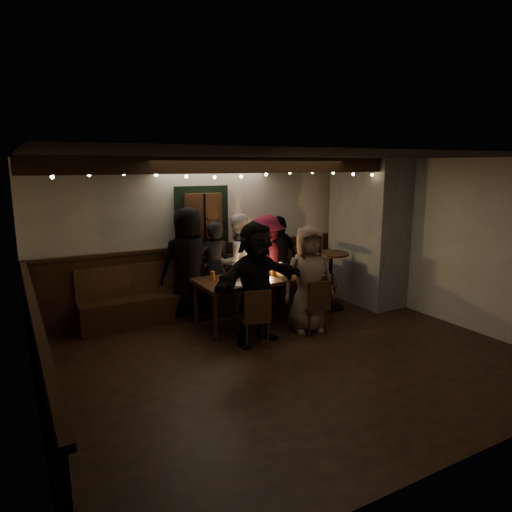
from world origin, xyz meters
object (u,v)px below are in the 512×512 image
person_a (189,263)px  person_f (256,283)px  high_top (331,273)px  person_d (267,262)px  chair_end (320,284)px  person_c (237,263)px  person_g (309,279)px  person_b (214,269)px  dining_table (262,280)px  chair_near_right (316,304)px  chair_near_left (256,314)px  person_e (280,261)px

person_a → person_f: person_a is taller
high_top → person_d: 1.14m
chair_end → person_c: 1.49m
person_d → person_g: person_d is taller
chair_end → person_c: person_c is taller
person_f → person_c: bearing=61.1°
chair_end → person_b: bearing=159.4°
dining_table → chair_end: (1.20, 0.06, -0.22)m
chair_near_right → chair_near_left: bearing=-179.4°
dining_table → person_e: 1.02m
chair_end → high_top: bearing=0.3°
chair_near_right → person_e: (0.29, 1.51, 0.34)m
chair_near_right → person_f: size_ratio=0.47×
person_e → person_a: bearing=-22.4°
person_b → person_g: size_ratio=0.98×
dining_table → person_a: bearing=141.1°
chair_near_right → chair_end: 1.17m
person_f → person_e: bearing=35.5°
person_c → person_d: size_ratio=1.02×
chair_near_right → person_f: person_f is taller
person_a → person_c: (0.88, -0.02, -0.08)m
person_f → person_g: 0.91m
chair_near_left → person_a: (-0.37, 1.61, 0.45)m
dining_table → person_b: (-0.52, 0.71, 0.10)m
high_top → person_g: bearing=-143.5°
high_top → person_g: 1.26m
person_d → person_e: 0.30m
person_a → person_f: bearing=113.2°
person_c → person_f: person_f is taller
person_b → person_a: bearing=-1.7°
chair_near_right → high_top: size_ratio=0.83×
person_a → person_b: (0.42, -0.05, -0.13)m
chair_near_left → person_f: 0.44m
person_c → person_d: bearing=164.9°
person_a → person_g: bearing=139.4°
high_top → person_b: bearing=161.5°
dining_table → chair_end: 1.22m
chair_end → person_d: (-0.75, 0.57, 0.36)m
chair_end → person_d: bearing=142.9°
person_c → high_top: bearing=152.5°
person_b → chair_near_left: bearing=93.1°
chair_near_right → person_a: size_ratio=0.45×
high_top → dining_table: bearing=-177.5°
chair_near_right → person_b: (-0.98, 1.55, 0.33)m
chair_end → person_a: (-2.14, 0.70, 0.45)m
chair_end → person_f: (-1.69, -0.76, 0.40)m
high_top → person_d: person_d is taller
chair_near_right → person_f: 1.04m
person_a → person_d: bearing=-179.3°
chair_near_left → person_e: (1.33, 1.52, 0.34)m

